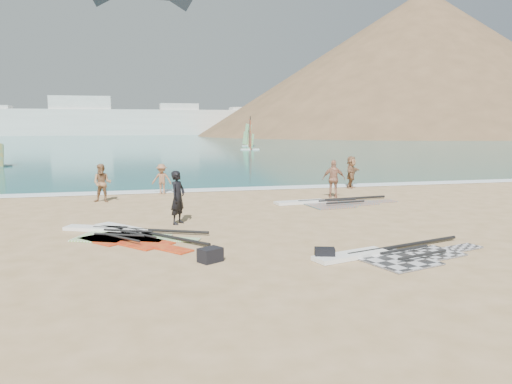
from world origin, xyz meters
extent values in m
plane|color=tan|center=(0.00, 0.00, 0.00)|extent=(300.00, 300.00, 0.00)
cube|color=#0C575A|center=(0.00, 132.00, 0.00)|extent=(300.00, 240.00, 0.06)
cube|color=white|center=(0.00, 12.30, 0.00)|extent=(300.00, 1.20, 0.04)
cube|color=white|center=(-20.00, 150.00, 4.03)|extent=(160.00, 8.00, 8.00)
cube|color=white|center=(-20.00, 150.00, 6.03)|extent=(18.00, 7.00, 12.00)
cube|color=white|center=(10.00, 150.00, 5.03)|extent=(12.00, 7.00, 10.00)
cube|color=white|center=(35.00, 150.00, 4.53)|extent=(16.00, 7.00, 9.00)
cube|color=white|center=(55.00, 150.00, 5.53)|extent=(10.00, 7.00, 11.00)
cone|color=brown|center=(85.00, 130.00, 0.00)|extent=(143.00, 143.00, 45.00)
cone|color=brown|center=(120.00, 140.00, 0.00)|extent=(70.00, 70.00, 28.00)
cube|color=#252527|center=(2.44, -2.77, 0.02)|extent=(2.09, 2.22, 0.04)
cube|color=#252527|center=(3.85, -2.36, 0.02)|extent=(1.56, 1.50, 0.04)
cube|color=#252527|center=(5.00, -2.03, 0.02)|extent=(1.21, 0.83, 0.04)
cylinder|color=black|center=(3.36, -1.64, 0.10)|extent=(4.08, 1.26, 0.10)
cylinder|color=black|center=(2.97, -2.28, 0.16)|extent=(1.69, 0.55, 0.07)
cylinder|color=black|center=(3.15, -2.90, 0.16)|extent=(1.69, 0.55, 0.07)
cube|color=white|center=(1.42, -2.20, 0.06)|extent=(2.28, 1.18, 0.12)
cube|color=#64B830|center=(-5.11, 1.98, 0.02)|extent=(2.18, 2.27, 0.04)
cube|color=#64B830|center=(-3.83, 1.38, 0.02)|extent=(1.60, 1.56, 0.04)
cube|color=#64B830|center=(-2.79, 0.90, 0.02)|extent=(1.18, 0.93, 0.04)
cylinder|color=black|center=(-3.73, 2.22, 0.10)|extent=(3.72, 1.79, 0.10)
cylinder|color=black|center=(-4.42, 2.00, 0.16)|extent=(1.55, 0.77, 0.07)
cylinder|color=black|center=(-4.68, 1.44, 0.16)|extent=(1.55, 0.77, 0.07)
cube|color=white|center=(-5.49, 3.03, 0.06)|extent=(2.16, 1.41, 0.12)
cube|color=#F75C2A|center=(4.06, 6.09, 0.02)|extent=(2.02, 2.19, 0.04)
cube|color=#F75C2A|center=(5.64, 6.28, 0.02)|extent=(1.54, 1.45, 0.04)
cube|color=#F75C2A|center=(6.92, 6.44, 0.02)|extent=(1.26, 0.74, 0.04)
cylinder|color=black|center=(5.23, 7.13, 0.10)|extent=(4.55, 0.67, 0.11)
cylinder|color=black|center=(4.71, 6.52, 0.16)|extent=(1.88, 0.31, 0.08)
cylinder|color=black|center=(4.79, 5.83, 0.16)|extent=(1.88, 0.31, 0.08)
cube|color=white|center=(3.06, 6.86, 0.06)|extent=(2.44, 0.93, 0.12)
cube|color=red|center=(-4.77, 1.73, 0.02)|extent=(2.41, 2.38, 0.04)
cube|color=red|center=(-3.86, 0.63, 0.02)|extent=(1.69, 1.71, 0.04)
cube|color=red|center=(-3.12, -0.27, 0.02)|extent=(1.10, 1.17, 0.04)
cylinder|color=black|center=(-3.41, 1.34, 0.10)|extent=(2.69, 3.24, 0.10)
cylinder|color=black|center=(-4.13, 1.45, 0.16)|extent=(1.14, 1.36, 0.07)
cylinder|color=black|center=(-4.62, 1.05, 0.16)|extent=(1.14, 1.36, 0.07)
cube|color=white|center=(-4.66, 2.87, 0.06)|extent=(1.81, 2.03, 0.12)
cube|color=black|center=(-2.30, -1.69, 0.18)|extent=(0.71, 0.66, 0.37)
cube|color=black|center=(0.68, -2.21, 0.16)|extent=(0.61, 0.50, 0.32)
imported|color=black|center=(-2.69, 3.53, 0.96)|extent=(0.79, 0.84, 1.92)
imported|color=#986C47|center=(-5.64, 9.44, 0.88)|extent=(0.98, 0.83, 1.76)
imported|color=#946445|center=(-2.85, 11.50, 0.78)|extent=(1.12, 0.82, 1.55)
imported|color=#B1795B|center=(5.21, 8.21, 0.92)|extent=(1.17, 0.81, 1.84)
imported|color=#986A47|center=(7.61, 11.50, 0.90)|extent=(1.48, 1.61, 1.79)
cube|color=white|center=(11.29, 52.98, 0.10)|extent=(2.61, 0.99, 0.15)
cube|color=red|center=(11.29, 52.98, 1.35)|extent=(0.37, 3.12, 2.78)
cube|color=red|center=(11.29, 52.98, 3.26)|extent=(0.23, 1.76, 1.93)
cylinder|color=black|center=(11.29, 52.98, 2.41)|extent=(0.19, 0.89, 4.41)
cube|color=white|center=(13.62, 64.29, 0.09)|extent=(2.20, 1.70, 0.13)
cube|color=#55BE2D|center=(13.62, 64.29, 1.16)|extent=(1.46, 2.32, 2.39)
cube|color=#55BE2D|center=(13.62, 64.29, 2.81)|extent=(0.85, 1.32, 1.66)
cylinder|color=black|center=(13.62, 64.29, 2.08)|extent=(0.48, 0.69, 3.80)
camera|label=1|loc=(-4.11, -14.26, 3.57)|focal=35.00mm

